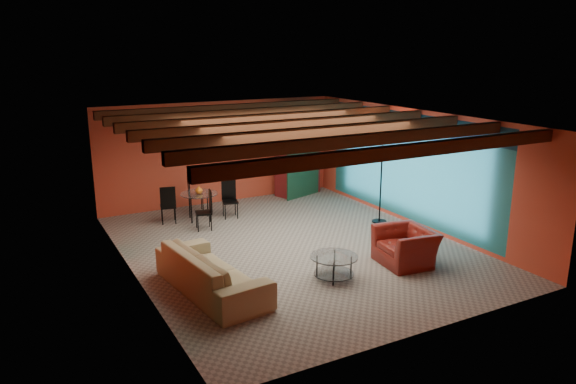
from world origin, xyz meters
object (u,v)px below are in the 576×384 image
potted_plant (298,110)px  dining_table (199,202)px  armchair (405,246)px  coffee_table (334,267)px  vase (198,179)px  armoire (298,156)px  sofa (212,271)px  floor_lamp (381,178)px

potted_plant → dining_table: bearing=-163.1°
armchair → dining_table: size_ratio=0.60×
armchair → coffee_table: (-1.59, 0.06, -0.13)m
dining_table → potted_plant: bearing=16.9°
potted_plant → vase: potted_plant is taller
armchair → coffee_table: 1.60m
armchair → vase: 5.23m
coffee_table → dining_table: dining_table is taller
armoire → potted_plant: size_ratio=4.91×
armchair → vase: vase is taller
sofa → armchair: 3.77m
floor_lamp → vase: 4.32m
coffee_table → potted_plant: bearing=67.0°
dining_table → coffee_table: bearing=-77.9°
sofa → dining_table: 4.09m
armchair → potted_plant: 5.92m
potted_plant → vase: size_ratio=2.42×
floor_lamp → vase: floor_lamp is taller
potted_plant → vase: bearing=-163.1°
armchair → dining_table: bearing=-143.7°
dining_table → sofa: bearing=-106.6°
dining_table → floor_lamp: floor_lamp is taller
armchair → floor_lamp: bearing=160.0°
floor_lamp → potted_plant: potted_plant is taller
armchair → sofa: bearing=-92.3°
armchair → dining_table: (-2.55, 4.51, 0.11)m
sofa → floor_lamp: size_ratio=1.18×
armoire → dining_table: bearing=178.7°
coffee_table → dining_table: size_ratio=0.49×
armchair → potted_plant: potted_plant is taller
armoire → potted_plant: bearing=0.0°
armchair → dining_table: 5.18m
armchair → floor_lamp: (1.17, 2.31, 0.72)m
coffee_table → vase: 4.62m
coffee_table → floor_lamp: 3.66m
armchair → floor_lamp: floor_lamp is taller
potted_plant → vase: (-3.27, -0.99, -1.38)m
sofa → coffee_table: sofa is taller
armchair → potted_plant: (0.72, 5.50, 2.05)m
sofa → armoire: bearing=-49.1°
sofa → armoire: armoire is taller
sofa → armoire: size_ratio=1.16×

